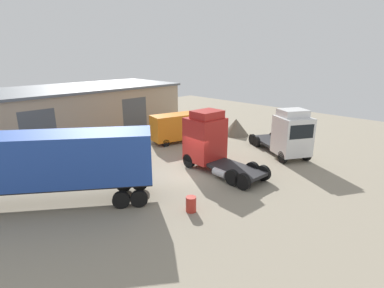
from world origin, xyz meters
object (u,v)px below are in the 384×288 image
(oil_drum, at_px, (191,204))
(traffic_cone, at_px, (223,144))
(container_trailer_teal, at_px, (40,161))
(tractor_unit_white, at_px, (289,135))
(delivery_van_orange, at_px, (179,127))
(gravel_pile, at_px, (236,127))
(tractor_unit_red, at_px, (209,142))

(oil_drum, height_order, traffic_cone, oil_drum)
(container_trailer_teal, bearing_deg, tractor_unit_white, -162.13)
(delivery_van_orange, height_order, gravel_pile, delivery_van_orange)
(gravel_pile, distance_m, oil_drum, 16.99)
(traffic_cone, bearing_deg, container_trailer_teal, 179.79)
(container_trailer_teal, height_order, gravel_pile, container_trailer_teal)
(tractor_unit_white, relative_size, traffic_cone, 12.49)
(delivery_van_orange, xyz_separation_m, traffic_cone, (1.70, -4.16, -1.25))
(tractor_unit_red, height_order, delivery_van_orange, tractor_unit_red)
(tractor_unit_white, bearing_deg, oil_drum, -57.32)
(oil_drum, distance_m, traffic_cone, 12.49)
(tractor_unit_red, relative_size, container_trailer_teal, 0.57)
(tractor_unit_white, height_order, oil_drum, tractor_unit_white)
(container_trailer_teal, relative_size, delivery_van_orange, 2.02)
(tractor_unit_red, bearing_deg, container_trailer_teal, 78.61)
(gravel_pile, relative_size, oil_drum, 3.19)
(container_trailer_teal, height_order, oil_drum, container_trailer_teal)
(tractor_unit_red, distance_m, tractor_unit_white, 7.18)
(container_trailer_teal, height_order, traffic_cone, container_trailer_teal)
(tractor_unit_red, xyz_separation_m, traffic_cone, (5.02, 2.78, -1.84))
(gravel_pile, height_order, traffic_cone, gravel_pile)
(oil_drum, bearing_deg, container_trailer_teal, 129.43)
(tractor_unit_red, bearing_deg, gravel_pile, -61.26)
(tractor_unit_white, bearing_deg, gravel_pile, -170.69)
(traffic_cone, bearing_deg, gravel_pile, 21.52)
(delivery_van_orange, xyz_separation_m, oil_drum, (-8.96, -10.67, -1.06))
(tractor_unit_white, distance_m, gravel_pile, 8.07)
(container_trailer_teal, xyz_separation_m, oil_drum, (5.40, -6.57, -2.24))
(tractor_unit_white, distance_m, traffic_cone, 6.25)
(tractor_unit_red, bearing_deg, delivery_van_orange, -22.55)
(gravel_pile, distance_m, traffic_cone, 4.59)
(tractor_unit_white, xyz_separation_m, traffic_cone, (-1.47, 5.84, -1.70))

